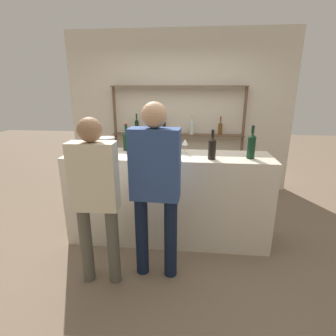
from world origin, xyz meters
name	(u,v)px	position (x,y,z in m)	size (l,w,h in m)	color
ground_plane	(168,236)	(0.00, 0.00, 0.00)	(16.00, 16.00, 0.00)	#7A6651
bar_counter	(168,198)	(0.00, 0.00, 0.55)	(2.40, 0.60, 1.09)	beige
back_wall	(179,113)	(0.00, 1.90, 1.40)	(4.00, 0.12, 2.80)	beige
back_shelf	(178,122)	(0.00, 1.72, 1.25)	(2.34, 0.18, 1.88)	brown
counter_bottle_0	(95,143)	(-0.86, -0.04, 1.22)	(0.07, 0.07, 0.34)	black
counter_bottle_1	(170,144)	(0.02, 0.03, 1.22)	(0.08, 0.08, 0.31)	black
counter_bottle_2	(212,147)	(0.50, -0.15, 1.22)	(0.08, 0.08, 0.33)	black
counter_bottle_3	(251,145)	(0.93, -0.07, 1.24)	(0.09, 0.09, 0.36)	black
counter_bottle_4	(127,140)	(-0.54, 0.17, 1.22)	(0.09, 0.09, 0.34)	black
wine_glass	(185,142)	(0.19, 0.10, 1.22)	(0.08, 0.08, 0.17)	silver
ice_bucket	(106,147)	(-0.70, -0.11, 1.20)	(0.21, 0.21, 0.21)	#B2B2B7
cork_jar	(151,146)	(-0.21, 0.10, 1.18)	(0.11, 0.11, 0.17)	silver
customer_left	(95,191)	(-0.57, -0.85, 0.95)	(0.42, 0.21, 1.62)	#575347
customer_center	(155,180)	(-0.05, -0.69, 1.02)	(0.46, 0.23, 1.73)	#121C33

